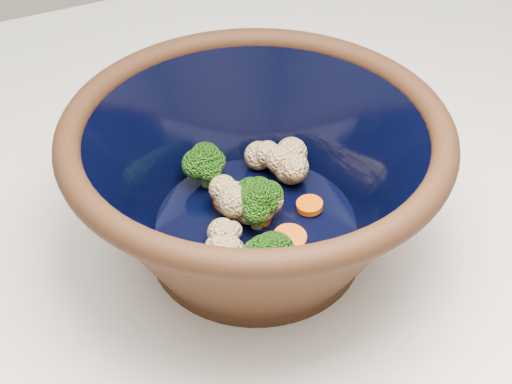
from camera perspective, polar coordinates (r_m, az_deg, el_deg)
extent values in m
cylinder|color=black|center=(0.67, 0.00, -3.94)|extent=(0.20, 0.20, 0.01)
torus|color=black|center=(0.59, 0.00, 4.98)|extent=(0.33, 0.33, 0.02)
cylinder|color=black|center=(0.66, 0.00, -2.41)|extent=(0.19, 0.19, 0.00)
cylinder|color=#608442|center=(0.69, -3.93, 1.16)|extent=(0.01, 0.01, 0.02)
ellipsoid|color=#296D14|center=(0.67, -4.01, 2.61)|extent=(0.04, 0.04, 0.03)
cylinder|color=#608442|center=(0.59, 0.66, -6.81)|extent=(0.01, 0.01, 0.02)
ellipsoid|color=#296D14|center=(0.57, 0.68, -5.03)|extent=(0.05, 0.05, 0.04)
cylinder|color=#608442|center=(0.64, 0.09, -2.10)|extent=(0.01, 0.01, 0.02)
ellipsoid|color=#296D14|center=(0.63, 0.09, -0.53)|extent=(0.04, 0.04, 0.03)
cylinder|color=#608442|center=(0.65, 0.23, -1.53)|extent=(0.01, 0.01, 0.02)
ellipsoid|color=#296D14|center=(0.64, 0.23, -0.01)|extent=(0.04, 0.04, 0.03)
sphere|color=beige|center=(0.64, -0.50, -1.26)|extent=(0.03, 0.03, 0.03)
sphere|color=beige|center=(0.62, -2.73, -3.28)|extent=(0.03, 0.03, 0.03)
sphere|color=beige|center=(0.69, 2.83, 2.01)|extent=(0.03, 0.03, 0.03)
sphere|color=beige|center=(0.65, -1.82, -0.60)|extent=(0.03, 0.03, 0.03)
sphere|color=beige|center=(0.64, 0.16, -1.15)|extent=(0.03, 0.03, 0.03)
sphere|color=beige|center=(0.65, -0.24, -1.17)|extent=(0.03, 0.03, 0.03)
sphere|color=beige|center=(0.65, -1.20, -1.14)|extent=(0.03, 0.03, 0.03)
sphere|color=beige|center=(0.61, -2.19, -4.77)|extent=(0.03, 0.03, 0.03)
sphere|color=beige|center=(0.70, 0.22, 2.93)|extent=(0.03, 0.03, 0.03)
cylinder|color=#D65C09|center=(0.67, -0.75, -0.49)|extent=(0.03, 0.03, 0.01)
cylinder|color=#D65C09|center=(0.60, 1.02, -6.64)|extent=(0.03, 0.03, 0.01)
cylinder|color=#D65C09|center=(0.66, 0.40, -1.22)|extent=(0.03, 0.03, 0.01)
cylinder|color=#D65C09|center=(0.65, 0.14, -1.90)|extent=(0.03, 0.03, 0.01)
cylinder|color=#D65C09|center=(0.60, 0.27, -6.06)|extent=(0.03, 0.03, 0.01)
cylinder|color=#D65C09|center=(0.66, 4.31, -1.07)|extent=(0.02, 0.02, 0.01)
cylinder|color=#D65C09|center=(0.63, 2.73, -3.69)|extent=(0.03, 0.03, 0.01)
cylinder|color=#D65C09|center=(0.67, -2.23, -0.67)|extent=(0.03, 0.03, 0.01)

